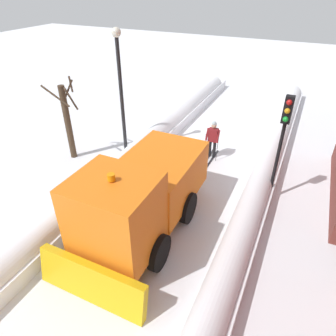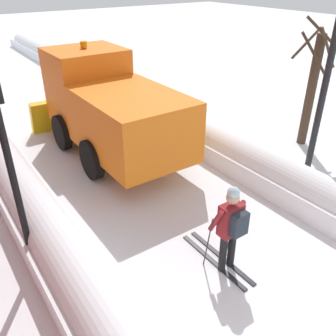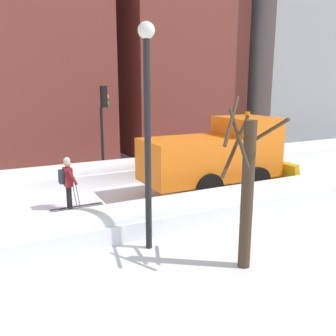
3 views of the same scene
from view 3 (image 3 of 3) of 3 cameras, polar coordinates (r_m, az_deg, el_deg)
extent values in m
plane|color=white|center=(15.85, 12.36, -2.46)|extent=(80.00, 80.00, 0.00)
cube|color=white|center=(17.94, 6.84, 0.48)|extent=(1.10, 36.00, 0.57)
cylinder|color=white|center=(17.88, 6.86, 1.38)|extent=(0.90, 34.20, 0.90)
cube|color=white|center=(13.85, 19.66, -4.04)|extent=(1.10, 36.00, 0.52)
cylinder|color=white|center=(13.78, 19.74, -3.00)|extent=(0.90, 34.20, 0.90)
cube|color=brown|center=(21.33, -20.12, 22.07)|extent=(7.43, 6.03, 15.57)
cube|color=brown|center=(23.98, 0.90, 24.04)|extent=(6.09, 7.01, 17.50)
cube|color=gray|center=(28.42, 15.84, 23.47)|extent=(8.54, 6.58, 19.09)
cube|color=orange|center=(13.53, 3.26, 1.30)|extent=(2.30, 3.40, 1.60)
cube|color=orange|center=(14.99, 12.25, 3.52)|extent=(2.20, 2.00, 2.30)
cube|color=black|center=(15.54, 15.10, 5.58)|extent=(1.85, 0.06, 1.01)
cube|color=gold|center=(16.09, 15.79, -0.40)|extent=(3.20, 0.46, 1.13)
cylinder|color=orange|center=(14.84, 12.49, 8.37)|extent=(0.20, 0.20, 0.18)
cylinder|color=black|center=(15.93, 8.61, -0.18)|extent=(0.25, 1.10, 1.10)
cylinder|color=black|center=(14.19, 14.00, -2.05)|extent=(0.25, 1.10, 1.10)
cylinder|color=black|center=(14.79, 1.65, -1.06)|extent=(0.25, 1.10, 1.10)
cylinder|color=black|center=(12.89, 6.56, -3.25)|extent=(0.25, 1.10, 1.10)
cylinder|color=black|center=(12.82, -15.49, -4.39)|extent=(0.14, 0.14, 0.82)
cylinder|color=black|center=(12.62, -15.29, -4.66)|extent=(0.14, 0.14, 0.82)
cube|color=maroon|center=(12.53, -15.59, -1.38)|extent=(0.42, 0.26, 0.62)
cube|color=#262D38|center=(12.49, -16.54, -1.34)|extent=(0.32, 0.16, 0.44)
sphere|color=tan|center=(12.43, -15.72, 0.73)|extent=(0.24, 0.24, 0.24)
sphere|color=silver|center=(12.41, -15.75, 1.18)|extent=(0.22, 0.22, 0.22)
cylinder|color=maroon|center=(12.79, -15.40, -0.93)|extent=(0.09, 0.33, 0.56)
cylinder|color=maroon|center=(12.29, -14.89, -1.46)|extent=(0.09, 0.33, 0.56)
cube|color=black|center=(12.99, -14.31, -5.92)|extent=(0.09, 1.80, 0.03)
cube|color=black|center=(12.79, -14.08, -6.21)|extent=(0.09, 1.80, 0.03)
cylinder|color=#262628|center=(12.99, -14.77, -3.24)|extent=(0.02, 0.19, 1.19)
cylinder|color=#262628|center=(12.43, -14.16, -3.94)|extent=(0.02, 0.19, 1.19)
cylinder|color=black|center=(15.80, -10.34, 3.57)|extent=(0.12, 0.12, 3.22)
cube|color=black|center=(15.64, -10.15, 11.08)|extent=(0.28, 0.24, 0.90)
sphere|color=red|center=(15.68, -9.73, 12.13)|extent=(0.18, 0.18, 0.18)
sphere|color=gold|center=(15.68, -9.69, 11.11)|extent=(0.18, 0.18, 0.18)
sphere|color=green|center=(15.69, -9.65, 10.08)|extent=(0.18, 0.18, 0.18)
cylinder|color=black|center=(8.82, -3.22, 2.88)|extent=(0.16, 0.16, 5.17)
sphere|color=silver|center=(8.77, -3.46, 20.96)|extent=(0.40, 0.40, 0.40)
cylinder|color=#403022|center=(8.25, 12.42, -4.43)|extent=(0.28, 0.28, 3.40)
cylinder|color=#403022|center=(7.96, 10.05, 7.49)|extent=(0.84, 0.92, 1.05)
cylinder|color=#403022|center=(8.26, 15.14, 5.31)|extent=(1.29, 0.16, 0.80)
cylinder|color=#403022|center=(7.81, 11.16, 4.74)|extent=(0.87, 0.16, 1.20)
cylinder|color=#403022|center=(8.16, 10.65, 3.46)|extent=(0.43, 0.98, 1.33)
camera|label=1|loc=(21.39, 17.21, 20.92)|focal=32.65mm
camera|label=2|loc=(15.86, -32.62, 14.23)|focal=38.59mm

